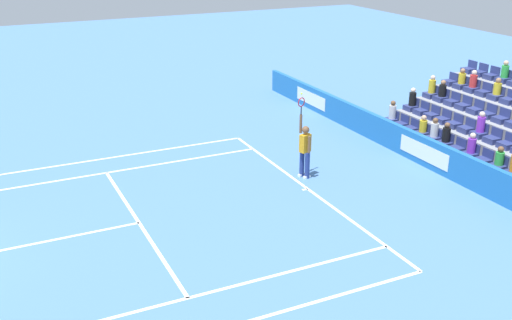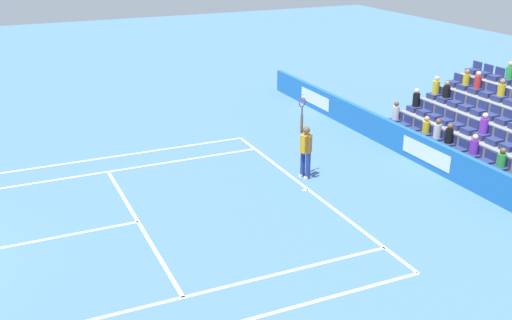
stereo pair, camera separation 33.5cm
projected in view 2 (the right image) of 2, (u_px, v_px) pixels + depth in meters
The scene contains 10 objects.
line_baseline at pixel (308, 189), 19.34m from camera, with size 10.97×0.10×0.01m, color white.
line_service at pixel (138, 222), 17.23m from camera, with size 8.23×0.10×0.01m, color white.
line_centre_service at pixel (18, 245), 15.99m from camera, with size 0.10×6.40×0.01m, color white.
line_singles_sideline_left at pixel (95, 174), 20.55m from camera, with size 0.10×11.89×0.01m, color white.
line_singles_sideline_right at pixel (164, 302), 13.55m from camera, with size 0.10×11.89×0.01m, color white.
line_doubles_sideline_left at pixel (87, 160), 21.71m from camera, with size 0.10×11.89×0.01m, color white.
line_centre_mark at pixel (305, 190), 19.30m from camera, with size 0.10×0.20×0.01m, color white.
sponsor_barrier at pixel (428, 153), 20.97m from camera, with size 23.16×0.22×1.03m.
tennis_player at pixel (306, 149), 19.91m from camera, with size 0.54×0.42×2.85m.
stadium_stand at pixel (507, 131), 22.22m from camera, with size 7.44×4.75×3.04m.
Camera 2 is at (-15.44, -3.07, 7.85)m, focal length 42.71 mm.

